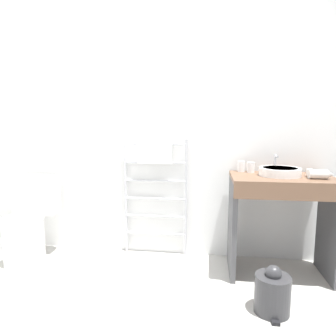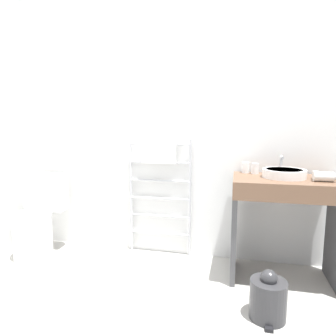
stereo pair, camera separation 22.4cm
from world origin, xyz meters
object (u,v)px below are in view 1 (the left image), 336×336
Objects in this scene: sink_basin at (280,171)px; trash_bin at (272,293)px; towel_radiator at (155,176)px; cup_near_wall at (241,166)px; hair_dryer at (319,174)px; cup_near_edge at (251,167)px; toilet at (28,226)px.

trash_bin is at bearing -103.58° from sink_basin.
towel_radiator is 11.76× the size of cup_near_wall.
sink_basin is 0.34m from cup_near_wall.
towel_radiator is 3.35× the size of sink_basin.
hair_dryer is 0.55× the size of trash_bin.
cup_near_wall is 1.08m from trash_bin.
cup_near_edge reaches higher than hair_dryer.
hair_dryer is (1.35, -0.33, 0.10)m from towel_radiator.
cup_near_edge is at bearing 95.68° from trash_bin.
cup_near_wall is (-0.29, 0.18, 0.01)m from sink_basin.
toilet is 2.35× the size of sink_basin.
toilet is 8.25× the size of cup_near_wall.
sink_basin is 0.26m from cup_near_edge.
sink_basin is 1.00× the size of trash_bin.
towel_radiator is at bearing 168.25° from sink_basin.
sink_basin is 3.66× the size of cup_near_edge.
cup_near_edge is at bearing -24.23° from cup_near_wall.
cup_near_edge is (0.08, -0.04, -0.00)m from cup_near_wall.
sink_basin is at bearing -31.08° from cup_near_wall.
cup_near_edge reaches higher than sink_basin.
towel_radiator is 1.11m from sink_basin.
hair_dryer reaches higher than toilet.
sink_basin is (1.09, -0.23, 0.10)m from towel_radiator.
toilet is 8.61× the size of cup_near_edge.
towel_radiator reaches higher than cup_near_edge.
sink_basin is (2.23, 0.08, 0.54)m from toilet.
trash_bin is at bearing -40.78° from towel_radiator.
sink_basin reaches higher than trash_bin.
hair_dryer is (0.56, -0.28, -0.01)m from cup_near_wall.
hair_dryer reaches higher than sink_basin.
towel_radiator is 1.40m from hair_dryer.
toilet is at bearing -178.01° from sink_basin.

